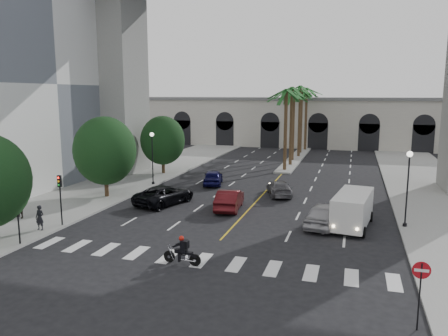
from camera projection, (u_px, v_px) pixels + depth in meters
ground at (210, 251)px, 25.60m from camera, size 140.00×140.00×0.00m
sidewalk_left at (116, 185)px, 44.00m from camera, size 8.00×100.00×0.15m
sidewalk_right at (443, 206)px, 35.51m from camera, size 8.00×100.00×0.15m
median at (296, 159)px, 61.47m from camera, size 2.00×24.00×0.20m
pier_building at (309, 122)px, 76.82m from camera, size 71.00×10.50×8.50m
palm_a at (286, 94)px, 50.51m from camera, size 3.20×3.20×10.30m
palm_b at (292, 92)px, 54.21m from camera, size 3.20×3.20×10.60m
palm_c at (294, 95)px, 58.15m from camera, size 3.20×3.20×10.10m
palm_d at (300, 90)px, 61.71m from camera, size 3.20×3.20×10.90m
palm_e at (302, 93)px, 65.63m from camera, size 3.20×3.20×10.40m
palm_f at (307, 92)px, 69.28m from camera, size 3.20×3.20×10.70m
street_tree_mid at (105, 151)px, 38.02m from camera, size 5.44×5.44×7.21m
street_tree_far at (163, 140)px, 49.40m from camera, size 5.04×5.04×6.68m
lamp_post_left_far at (152, 154)px, 43.40m from camera, size 0.40×0.40×5.35m
lamp_post_right at (408, 182)px, 29.39m from camera, size 0.40×0.40×5.35m
traffic_signal_near at (17, 206)px, 26.02m from camera, size 0.25×0.18×3.65m
traffic_signal_far at (60, 192)px, 29.80m from camera, size 0.25×0.18×3.65m
motorcycle_rider at (183, 251)px, 23.51m from camera, size 2.21×0.60×1.59m
car_a at (325, 215)px, 30.22m from camera, size 2.84×5.28×1.71m
car_b at (229, 199)px, 34.73m from camera, size 2.26×5.08×1.62m
car_c at (165, 195)px, 36.41m from camera, size 4.19×6.22×1.58m
car_d at (279, 188)px, 39.49m from camera, size 3.24×5.02×1.35m
car_e at (213, 177)px, 44.20m from camera, size 2.80×4.77×1.52m
cargo_van at (353, 209)px, 29.92m from camera, size 2.92×5.87×2.40m
pedestrian_a at (40, 218)px, 28.96m from camera, size 0.62×0.41×1.68m
pedestrian_b at (19, 206)px, 31.69m from camera, size 1.02×0.87×1.86m
do_not_enter_sign at (421, 281)px, 16.71m from camera, size 0.69×0.06×2.81m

